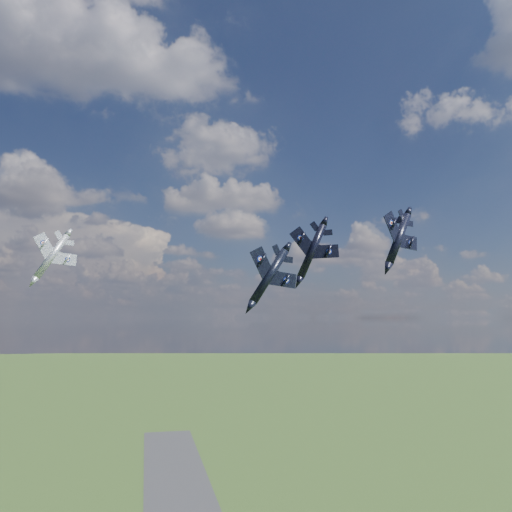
{
  "coord_description": "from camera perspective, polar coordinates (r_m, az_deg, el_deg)",
  "views": [
    {
      "loc": [
        -15.15,
        -75.61,
        70.23
      ],
      "look_at": [
        3.86,
        10.61,
        81.24
      ],
      "focal_mm": 35.0,
      "sensor_mm": 36.0,
      "label": 1
    }
  ],
  "objects": [
    {
      "name": "jet_left_silver",
      "position": [
        93.97,
        -22.32,
        -0.02
      ],
      "size": [
        13.37,
        15.11,
        6.88
      ],
      "primitive_type": null,
      "rotation": [
        0.0,
        0.55,
        0.43
      ],
      "color": "#999CA3"
    },
    {
      "name": "jet_right_navy",
      "position": [
        79.12,
        15.96,
        1.88
      ],
      "size": [
        13.6,
        15.45,
        7.0
      ],
      "primitive_type": null,
      "rotation": [
        0.0,
        0.54,
        0.41
      ],
      "color": "black"
    },
    {
      "name": "jet_high_navy",
      "position": [
        103.42,
        6.41,
        0.58
      ],
      "size": [
        13.76,
        17.6,
        7.96
      ],
      "primitive_type": null,
      "rotation": [
        0.0,
        0.42,
        -0.1
      ],
      "color": "black"
    },
    {
      "name": "jet_lead_navy",
      "position": [
        90.27,
        1.53,
        -2.29
      ],
      "size": [
        14.54,
        18.08,
        9.21
      ],
      "primitive_type": null,
      "rotation": [
        0.0,
        0.6,
        0.22
      ],
      "color": "black"
    }
  ]
}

